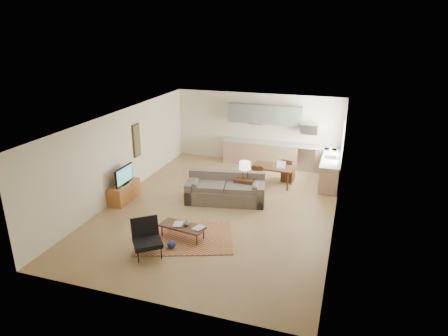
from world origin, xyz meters
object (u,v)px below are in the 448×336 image
(armchair, at_px, (147,239))
(tv_credenza, at_px, (124,192))
(console_table, at_px, (244,189))
(dining_table, at_px, (272,176))
(sofa, at_px, (225,188))
(coffee_table, at_px, (183,232))

(armchair, relative_size, tv_credenza, 0.71)
(console_table, height_order, dining_table, console_table)
(tv_credenza, bearing_deg, armchair, -49.60)
(armchair, bearing_deg, dining_table, 31.98)
(sofa, xyz_separation_m, coffee_table, (-0.35, -2.46, -0.25))
(sofa, xyz_separation_m, dining_table, (1.10, 1.74, -0.09))
(coffee_table, distance_m, dining_table, 4.45)
(coffee_table, relative_size, tv_credenza, 0.98)
(sofa, xyz_separation_m, tv_credenza, (-2.99, -0.88, -0.15))
(sofa, relative_size, console_table, 3.58)
(coffee_table, bearing_deg, sofa, 90.57)
(sofa, bearing_deg, coffee_table, -109.11)
(coffee_table, height_order, tv_credenza, tv_credenza)
(tv_credenza, relative_size, dining_table, 0.89)
(sofa, xyz_separation_m, console_table, (0.51, 0.35, -0.08))
(coffee_table, xyz_separation_m, console_table, (0.86, 2.81, 0.17))
(armchair, bearing_deg, coffee_table, 27.34)
(tv_credenza, height_order, dining_table, dining_table)
(sofa, bearing_deg, dining_table, 46.73)
(armchair, relative_size, dining_table, 0.63)
(console_table, relative_size, dining_table, 0.51)
(coffee_table, relative_size, armchair, 1.38)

